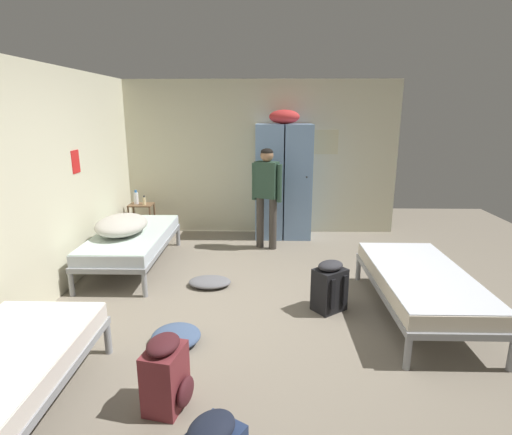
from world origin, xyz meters
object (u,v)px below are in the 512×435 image
object	(u,v)px
bed_left_rear	(132,240)
backpack_black	(329,287)
water_bottle	(136,198)
person_traveler	(267,189)
locker_bank	(283,179)
shelf_unit	(142,217)
bed_right	(421,281)
clothes_pile_grey	(210,282)
bedding_heap	(121,225)
lotion_bottle	(144,201)
backpack_maroon	(167,375)
clothes_pile_denim	(176,336)

from	to	relation	value
bed_left_rear	backpack_black	size ratio (longest dim) A/B	3.45
bed_left_rear	water_bottle	world-z (taller)	water_bottle
backpack_black	water_bottle	bearing A→B (deg)	138.12
bed_left_rear	person_traveler	xyz separation A→B (m)	(1.81, 0.83, 0.54)
bed_left_rear	water_bottle	size ratio (longest dim) A/B	8.30
locker_bank	backpack_black	xyz separation A→B (m)	(0.39, -2.61, -0.71)
shelf_unit	person_traveler	distance (m)	2.19
shelf_unit	water_bottle	bearing A→B (deg)	165.96
bed_right	person_traveler	distance (m)	2.70
shelf_unit	person_traveler	xyz separation A→B (m)	(2.06, -0.48, 0.57)
clothes_pile_grey	bed_right	bearing A→B (deg)	-17.00
bed_right	bedding_heap	distance (m)	3.68
lotion_bottle	backpack_black	distance (m)	3.62
water_bottle	backpack_black	xyz separation A→B (m)	(2.79, -2.50, -0.41)
shelf_unit	bed_left_rear	bearing A→B (deg)	-79.17
lotion_bottle	clothes_pile_grey	xyz separation A→B (m)	(1.30, -1.87, -0.59)
clothes_pile_grey	locker_bank	bearing A→B (deg)	64.85
shelf_unit	backpack_maroon	bearing A→B (deg)	-71.41
backpack_maroon	clothes_pile_denim	xyz separation A→B (m)	(-0.12, 0.83, -0.19)
bed_left_rear	clothes_pile_denim	world-z (taller)	bed_left_rear
bedding_heap	clothes_pile_denim	world-z (taller)	bedding_heap
shelf_unit	bedding_heap	size ratio (longest dim) A/B	0.67
lotion_bottle	locker_bank	bearing A→B (deg)	4.30
locker_bank	bedding_heap	world-z (taller)	locker_bank
backpack_black	clothes_pile_denim	bearing A→B (deg)	-155.00
clothes_pile_denim	backpack_maroon	bearing A→B (deg)	-81.91
bedding_heap	clothes_pile_grey	bearing A→B (deg)	-23.28
person_traveler	backpack_black	bearing A→B (deg)	-71.88
shelf_unit	backpack_maroon	size ratio (longest dim) A/B	1.04
locker_bank	clothes_pile_denim	distance (m)	3.60
bed_left_rear	water_bottle	bearing A→B (deg)	103.97
backpack_black	backpack_maroon	bearing A→B (deg)	-131.98
shelf_unit	person_traveler	world-z (taller)	person_traveler
bedding_heap	shelf_unit	bearing A→B (deg)	96.51
shelf_unit	backpack_black	size ratio (longest dim) A/B	1.04
lotion_bottle	backpack_black	xyz separation A→B (m)	(2.64, -2.44, -0.38)
shelf_unit	bed_left_rear	world-z (taller)	shelf_unit
locker_bank	lotion_bottle	distance (m)	2.29
shelf_unit	lotion_bottle	xyz separation A→B (m)	(0.07, -0.04, 0.29)
bed_right	clothes_pile_grey	world-z (taller)	bed_right
shelf_unit	clothes_pile_denim	distance (m)	3.42
water_bottle	clothes_pile_denim	xyz separation A→B (m)	(1.31, -3.20, -0.61)
clothes_pile_denim	lotion_bottle	bearing A→B (deg)	110.28
shelf_unit	backpack_black	xyz separation A→B (m)	(2.71, -2.48, -0.09)
person_traveler	backpack_maroon	size ratio (longest dim) A/B	2.77
backpack_maroon	clothes_pile_grey	xyz separation A→B (m)	(0.02, 2.09, -0.21)
bedding_heap	locker_bank	bearing A→B (deg)	35.04
clothes_pile_grey	bed_left_rear	bearing A→B (deg)	151.59
bed_right	bed_left_rear	world-z (taller)	same
bed_right	clothes_pile_denim	bearing A→B (deg)	-166.51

